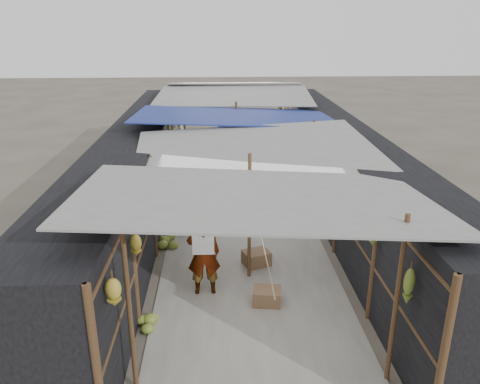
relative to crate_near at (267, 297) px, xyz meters
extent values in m
plane|color=#6B6356|center=(-0.26, -2.01, -0.15)|extent=(80.00, 80.00, 0.00)
cube|color=#9E998E|center=(-0.26, 4.49, -0.14)|extent=(3.60, 16.00, 0.02)
cube|color=black|center=(-2.96, 4.49, 1.00)|extent=(1.40, 15.00, 2.30)
cube|color=black|center=(2.44, 4.49, 1.00)|extent=(1.40, 15.00, 2.30)
cube|color=brown|center=(0.00, 0.00, 0.00)|extent=(0.56, 0.47, 0.30)
cube|color=brown|center=(-0.07, 1.47, 0.01)|extent=(0.65, 0.58, 0.32)
cube|color=brown|center=(-1.03, 5.91, -0.03)|extent=(0.40, 0.33, 0.25)
cylinder|color=black|center=(1.44, 8.99, -0.07)|extent=(0.55, 0.55, 0.16)
imported|color=white|center=(-1.15, 0.43, 0.69)|extent=(0.65, 0.46, 1.69)
imported|color=#1F509D|center=(-1.46, 3.25, 0.66)|extent=(0.98, 0.90, 1.62)
imported|color=#4F4844|center=(1.44, 5.63, 0.26)|extent=(0.41, 0.58, 0.81)
cylinder|color=brown|center=(-2.06, -2.01, 1.15)|extent=(0.07, 0.07, 2.60)
cylinder|color=brown|center=(1.54, -2.01, 1.15)|extent=(0.07, 0.07, 2.60)
cylinder|color=brown|center=(-0.26, 0.99, 1.15)|extent=(0.07, 0.07, 2.60)
cylinder|color=brown|center=(-2.06, 3.99, 1.15)|extent=(0.07, 0.07, 2.60)
cylinder|color=brown|center=(1.54, 3.99, 1.15)|extent=(0.07, 0.07, 2.60)
cylinder|color=brown|center=(-0.26, 6.99, 1.15)|extent=(0.07, 0.07, 2.60)
cylinder|color=brown|center=(-2.06, 9.99, 1.15)|extent=(0.07, 0.07, 2.60)
cylinder|color=brown|center=(1.54, 9.99, 1.15)|extent=(0.07, 0.07, 2.60)
cube|color=gray|center=(-0.26, -1.01, 2.35)|extent=(5.21, 3.19, 0.52)
cube|color=gray|center=(-0.06, 2.19, 2.20)|extent=(5.23, 3.73, 0.50)
cube|color=navy|center=(-0.36, 5.49, 2.30)|extent=(5.40, 3.60, 0.41)
cube|color=gray|center=(-0.26, 8.79, 2.40)|extent=(5.37, 3.66, 0.27)
cube|color=gray|center=(-0.16, 11.19, 2.50)|extent=(5.00, 1.99, 0.24)
cylinder|color=brown|center=(-2.26, 4.49, 1.90)|extent=(0.06, 15.00, 0.06)
cylinder|color=brown|center=(1.74, 4.49, 1.90)|extent=(0.06, 15.00, 0.06)
cylinder|color=gray|center=(-0.26, 4.49, 1.90)|extent=(0.02, 15.00, 0.02)
cube|color=navy|center=(0.24, 2.11, 1.57)|extent=(0.55, 0.03, 0.65)
cube|color=#B6331C|center=(0.38, 2.99, 1.60)|extent=(0.50, 0.03, 0.60)
cube|color=#173097|center=(-0.43, 5.32, 1.60)|extent=(0.70, 0.03, 0.60)
cube|color=#212D98|center=(-0.51, 8.45, 1.60)|extent=(0.65, 0.03, 0.60)
ellipsoid|color=gold|center=(-2.14, -2.41, 1.67)|extent=(0.20, 0.17, 0.39)
ellipsoid|color=gold|center=(-2.14, -0.81, 1.50)|extent=(0.18, 0.16, 0.36)
ellipsoid|color=gold|center=(-2.14, 0.94, 1.52)|extent=(0.19, 0.16, 0.50)
ellipsoid|color=gold|center=(-2.14, 2.47, 1.54)|extent=(0.15, 0.12, 0.52)
ellipsoid|color=gold|center=(-2.14, 4.05, 1.43)|extent=(0.16, 0.14, 0.38)
ellipsoid|color=gold|center=(-2.14, 5.52, 1.53)|extent=(0.16, 0.14, 0.43)
ellipsoid|color=olive|center=(-2.14, 6.39, 1.51)|extent=(0.14, 0.12, 0.55)
ellipsoid|color=olive|center=(-2.14, 8.46, 1.53)|extent=(0.17, 0.15, 0.45)
ellipsoid|color=olive|center=(-2.14, 10.12, 1.54)|extent=(0.19, 0.16, 0.54)
ellipsoid|color=olive|center=(-2.14, 11.06, 1.41)|extent=(0.19, 0.16, 0.56)
ellipsoid|color=olive|center=(1.62, -2.14, 1.47)|extent=(0.15, 0.12, 0.54)
ellipsoid|color=olive|center=(1.62, -0.68, 1.52)|extent=(0.15, 0.13, 0.37)
ellipsoid|color=olive|center=(1.62, 0.47, 1.37)|extent=(0.19, 0.16, 0.49)
ellipsoid|color=olive|center=(1.62, 2.03, 1.40)|extent=(0.17, 0.15, 0.46)
ellipsoid|color=gold|center=(1.62, 4.11, 1.44)|extent=(0.15, 0.13, 0.47)
ellipsoid|color=gold|center=(1.62, 5.42, 1.38)|extent=(0.15, 0.13, 0.55)
ellipsoid|color=gold|center=(1.62, 6.37, 1.49)|extent=(0.17, 0.14, 0.52)
ellipsoid|color=gold|center=(1.62, 8.11, 1.71)|extent=(0.16, 0.13, 0.37)
ellipsoid|color=gold|center=(1.62, 9.66, 1.57)|extent=(0.14, 0.12, 0.56)
ellipsoid|color=olive|center=(1.62, 11.38, 1.46)|extent=(0.15, 0.13, 0.47)
ellipsoid|color=olive|center=(-1.96, -0.71, -0.01)|extent=(0.57, 0.48, 0.28)
ellipsoid|color=olive|center=(1.23, 6.55, -0.01)|extent=(0.57, 0.49, 0.29)
ellipsoid|color=olive|center=(0.95, 3.76, 0.01)|extent=(0.63, 0.53, 0.31)
ellipsoid|color=gold|center=(-0.91, 4.29, -0.02)|extent=(0.52, 0.45, 0.26)
ellipsoid|color=olive|center=(-1.96, 2.54, -0.02)|extent=(0.52, 0.45, 0.26)
ellipsoid|color=olive|center=(1.44, 8.99, 0.01)|extent=(0.65, 0.55, 0.32)
ellipsoid|color=gold|center=(-1.86, 9.08, 0.01)|extent=(0.63, 0.53, 0.31)
ellipsoid|color=olive|center=(-1.61, 6.04, 0.02)|extent=(0.68, 0.58, 0.34)
camera|label=1|loc=(-0.86, -7.36, 4.73)|focal=35.00mm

